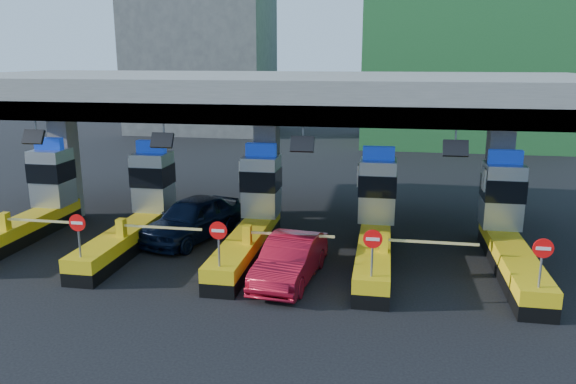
# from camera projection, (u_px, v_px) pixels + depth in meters

# --- Properties ---
(ground) EXTENTS (120.00, 120.00, 0.00)m
(ground) POSITION_uv_depth(u_px,v_px,m) (253.00, 249.00, 23.25)
(ground) COLOR black
(ground) RESTS_ON ground
(toll_canopy) EXTENTS (28.00, 12.09, 7.00)m
(toll_canopy) POSITION_uv_depth(u_px,v_px,m) (266.00, 95.00, 24.56)
(toll_canopy) COLOR slate
(toll_canopy) RESTS_ON ground
(toll_lane_far_left) EXTENTS (4.43, 8.00, 4.16)m
(toll_lane_far_left) POSITION_uv_depth(u_px,v_px,m) (34.00, 204.00, 24.89)
(toll_lane_far_left) COLOR black
(toll_lane_far_left) RESTS_ON ground
(toll_lane_left) EXTENTS (4.43, 8.00, 4.16)m
(toll_lane_left) POSITION_uv_depth(u_px,v_px,m) (140.00, 209.00, 24.04)
(toll_lane_left) COLOR black
(toll_lane_left) RESTS_ON ground
(toll_lane_center) EXTENTS (4.43, 8.00, 4.16)m
(toll_lane_center) POSITION_uv_depth(u_px,v_px,m) (254.00, 215.00, 23.19)
(toll_lane_center) COLOR black
(toll_lane_center) RESTS_ON ground
(toll_lane_right) EXTENTS (4.43, 8.00, 4.16)m
(toll_lane_right) POSITION_uv_depth(u_px,v_px,m) (376.00, 221.00, 22.34)
(toll_lane_right) COLOR black
(toll_lane_right) RESTS_ON ground
(toll_lane_far_right) EXTENTS (4.43, 8.00, 4.16)m
(toll_lane_far_right) POSITION_uv_depth(u_px,v_px,m) (507.00, 227.00, 21.49)
(toll_lane_far_right) COLOR black
(toll_lane_far_right) RESTS_ON ground
(bg_building_concrete) EXTENTS (14.00, 10.00, 18.00)m
(bg_building_concrete) POSITION_uv_depth(u_px,v_px,m) (201.00, 44.00, 57.96)
(bg_building_concrete) COLOR #4C4C49
(bg_building_concrete) RESTS_ON ground
(van) EXTENTS (3.69, 5.86, 1.86)m
(van) POSITION_uv_depth(u_px,v_px,m) (192.00, 218.00, 24.36)
(van) COLOR black
(van) RESTS_ON ground
(red_car) EXTENTS (2.22, 4.95, 1.58)m
(red_car) POSITION_uv_depth(u_px,v_px,m) (290.00, 259.00, 19.83)
(red_car) COLOR maroon
(red_car) RESTS_ON ground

